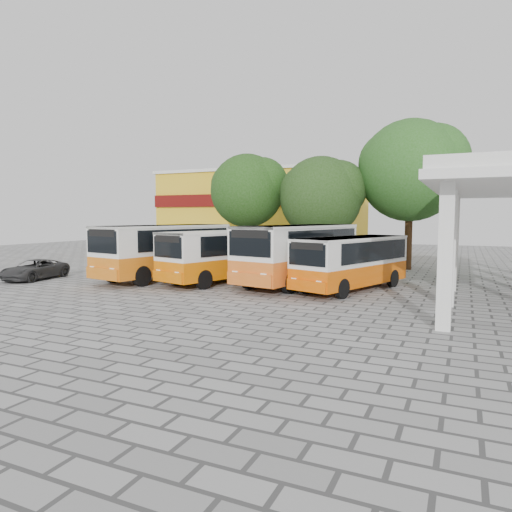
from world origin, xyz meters
The scene contains 10 objects.
ground centered at (0.00, 0.00, 0.00)m, with size 90.00×90.00×0.00m, color gray.
shophouse_block centered at (-11.00, 25.99, 4.16)m, with size 20.40×10.40×8.30m.
bus_far_left centered at (-7.44, 3.80, 1.81)m, with size 4.18×9.06×3.13m.
bus_centre_left centered at (-3.68, 4.11, 1.64)m, with size 4.52×8.35×2.84m.
bus_centre_right centered at (0.36, 4.95, 1.83)m, with size 4.38×9.19×3.17m.
bus_far_right centered at (3.38, 4.17, 1.52)m, with size 4.46×7.77×2.63m.
tree_left centered at (-6.43, 12.87, 5.72)m, with size 5.72×5.45×8.27m.
tree_middle centered at (-0.81, 13.05, 5.15)m, with size 6.00×5.72×7.82m.
tree_right centered at (4.96, 14.71, 6.95)m, with size 7.22×6.87×10.16m.
parked_car centered at (-14.15, 0.39, 0.57)m, with size 1.90×4.12×1.14m, color #2C2C2D.
Camera 1 is at (8.39, -18.03, 3.62)m, focal length 32.00 mm.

